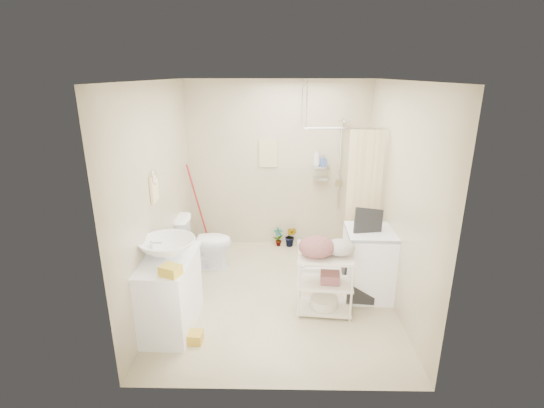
{
  "coord_description": "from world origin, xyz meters",
  "views": [
    {
      "loc": [
        0.01,
        -4.4,
        2.68
      ],
      "look_at": [
        -0.07,
        0.25,
        1.12
      ],
      "focal_mm": 26.0,
      "sensor_mm": 36.0,
      "label": 1
    }
  ],
  "objects": [
    {
      "name": "shower",
      "position": [
        0.85,
        1.05,
        1.05
      ],
      "size": [
        1.1,
        1.1,
        2.1
      ],
      "primitive_type": null,
      "color": "silver",
      "rests_on": "ground"
    },
    {
      "name": "wall_left",
      "position": [
        -1.4,
        0.0,
        1.3
      ],
      "size": [
        0.04,
        3.2,
        2.6
      ],
      "primitive_type": "cube",
      "color": "#C2B697",
      "rests_on": "ground"
    },
    {
      "name": "wall_back",
      "position": [
        0.0,
        1.6,
        1.3
      ],
      "size": [
        2.8,
        0.04,
        2.6
      ],
      "primitive_type": "cube",
      "color": "#C2B697",
      "rests_on": "ground"
    },
    {
      "name": "mop",
      "position": [
        -1.29,
        1.42,
        0.69
      ],
      "size": [
        0.14,
        0.14,
        1.38
      ],
      "primitive_type": null,
      "rotation": [
        0.0,
        0.0,
        -0.11
      ],
      "color": "#A32122",
      "rests_on": "ground"
    },
    {
      "name": "shampoo_bottle_a",
      "position": [
        0.59,
        1.54,
        1.45
      ],
      "size": [
        0.11,
        0.11,
        0.26
      ],
      "primitive_type": "imported",
      "rotation": [
        0.0,
        0.0,
        -0.07
      ],
      "color": "silver",
      "rests_on": "shower"
    },
    {
      "name": "vanity",
      "position": [
        -1.16,
        -0.68,
        0.41
      ],
      "size": [
        0.56,
        0.96,
        0.83
      ],
      "primitive_type": "cube",
      "rotation": [
        0.0,
        0.0,
        -0.03
      ],
      "color": "white",
      "rests_on": "ground"
    },
    {
      "name": "wall_right",
      "position": [
        1.4,
        0.0,
        1.3
      ],
      "size": [
        0.04,
        3.2,
        2.6
      ],
      "primitive_type": "cube",
      "color": "#C2B697",
      "rests_on": "ground"
    },
    {
      "name": "towel_ring",
      "position": [
        -1.38,
        -0.2,
        1.47
      ],
      "size": [
        0.04,
        0.22,
        0.34
      ],
      "primitive_type": null,
      "color": "#F8E199",
      "rests_on": "wall_left"
    },
    {
      "name": "sink",
      "position": [
        -1.15,
        -0.65,
        0.93
      ],
      "size": [
        0.61,
        0.61,
        0.2
      ],
      "primitive_type": "imported",
      "rotation": [
        0.0,
        0.0,
        0.03
      ],
      "color": "white",
      "rests_on": "vanity"
    },
    {
      "name": "shampoo_bottle_b",
      "position": [
        0.7,
        1.52,
        1.4
      ],
      "size": [
        0.1,
        0.1,
        0.17
      ],
      "primitive_type": "imported",
      "rotation": [
        0.0,
        0.0,
        0.43
      ],
      "color": "#46609B",
      "rests_on": "shower"
    },
    {
      "name": "counter_basket",
      "position": [
        -1.02,
        -1.05,
        0.88
      ],
      "size": [
        0.23,
        0.21,
        0.1
      ],
      "primitive_type": "cube",
      "rotation": [
        0.0,
        0.0,
        -0.4
      ],
      "color": "gold",
      "rests_on": "vanity"
    },
    {
      "name": "floor",
      "position": [
        0.0,
        0.0,
        0.0
      ],
      "size": [
        3.2,
        3.2,
        0.0
      ],
      "primitive_type": "plane",
      "color": "beige",
      "rests_on": "ground"
    },
    {
      "name": "toilet",
      "position": [
        -1.04,
        0.72,
        0.39
      ],
      "size": [
        0.78,
        0.46,
        0.78
      ],
      "primitive_type": "imported",
      "rotation": [
        0.0,
        0.0,
        1.6
      ],
      "color": "white",
      "rests_on": "ground"
    },
    {
      "name": "ceiling",
      "position": [
        0.0,
        0.0,
        2.6
      ],
      "size": [
        2.8,
        3.2,
        0.04
      ],
      "primitive_type": "cube",
      "color": "silver",
      "rests_on": "ground"
    },
    {
      "name": "washing_machine",
      "position": [
        1.14,
        0.03,
        0.43
      ],
      "size": [
        0.61,
        0.63,
        0.87
      ],
      "primitive_type": "cube",
      "rotation": [
        0.0,
        0.0,
        -0.03
      ],
      "color": "white",
      "rests_on": "ground"
    },
    {
      "name": "ironing_board",
      "position": [
        1.05,
        -0.13,
        0.6
      ],
      "size": [
        0.35,
        0.14,
        1.2
      ],
      "primitive_type": null,
      "rotation": [
        0.0,
        0.0,
        0.11
      ],
      "color": "black",
      "rests_on": "ground"
    },
    {
      "name": "floor_basket",
      "position": [
        -0.88,
        -0.96,
        0.08
      ],
      "size": [
        0.3,
        0.24,
        0.16
      ],
      "primitive_type": "cube",
      "rotation": [
        0.0,
        0.0,
        -0.05
      ],
      "color": "gold",
      "rests_on": "ground"
    },
    {
      "name": "laundry_rack",
      "position": [
        0.55,
        -0.38,
        0.43
      ],
      "size": [
        0.66,
        0.43,
        0.87
      ],
      "primitive_type": null,
      "rotation": [
        0.0,
        0.0,
        -0.1
      ],
      "color": "beige",
      "rests_on": "ground"
    },
    {
      "name": "hanging_towel",
      "position": [
        -0.15,
        1.58,
        1.5
      ],
      "size": [
        0.28,
        0.03,
        0.42
      ],
      "primitive_type": "cube",
      "color": "beige",
      "rests_on": "wall_back"
    },
    {
      "name": "potted_plant_b",
      "position": [
        0.21,
        1.46,
        0.17
      ],
      "size": [
        0.23,
        0.22,
        0.34
      ],
      "primitive_type": "imported",
      "rotation": [
        0.0,
        0.0,
        -0.44
      ],
      "color": "brown",
      "rests_on": "ground"
    },
    {
      "name": "potted_plant_a",
      "position": [
        0.01,
        1.47,
        0.15
      ],
      "size": [
        0.19,
        0.17,
        0.31
      ],
      "primitive_type": "imported",
      "rotation": [
        0.0,
        0.0,
        0.44
      ],
      "color": "brown",
      "rests_on": "ground"
    },
    {
      "name": "wall_front",
      "position": [
        0.0,
        -1.6,
        1.3
      ],
      "size": [
        2.8,
        0.04,
        2.6
      ],
      "primitive_type": "cube",
      "color": "#C2B697",
      "rests_on": "ground"
    },
    {
      "name": "tp_holder",
      "position": [
        -1.36,
        0.05,
        0.72
      ],
      "size": [
        0.08,
        0.12,
        0.14
      ],
      "primitive_type": null,
      "color": "white",
      "rests_on": "wall_left"
    }
  ]
}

